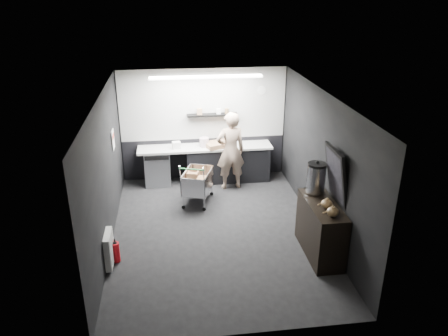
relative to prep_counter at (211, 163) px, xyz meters
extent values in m
plane|color=black|center=(-0.14, -2.42, -0.46)|extent=(5.50, 5.50, 0.00)
plane|color=silver|center=(-0.14, -2.42, 2.24)|extent=(5.50, 5.50, 0.00)
plane|color=black|center=(-0.14, 0.33, 0.89)|extent=(5.50, 0.00, 5.50)
plane|color=black|center=(-0.14, -5.17, 0.89)|extent=(5.50, 0.00, 5.50)
plane|color=black|center=(-2.14, -2.42, 0.89)|extent=(0.00, 5.50, 5.50)
plane|color=black|center=(1.86, -2.42, 0.89)|extent=(0.00, 5.50, 5.50)
cube|color=#B4B5B0|center=(-0.14, 0.31, 1.39)|extent=(3.95, 0.02, 1.70)
cube|color=black|center=(-0.14, 0.31, 0.04)|extent=(3.95, 0.02, 1.00)
cube|color=black|center=(0.06, 0.20, 1.16)|extent=(1.20, 0.22, 0.04)
cylinder|color=white|center=(1.26, 0.30, 1.69)|extent=(0.20, 0.03, 0.20)
cube|color=white|center=(-2.12, -1.12, 1.09)|extent=(0.02, 0.30, 0.40)
cube|color=red|center=(-2.11, -1.12, 1.16)|extent=(0.02, 0.22, 0.10)
cube|color=white|center=(-2.08, -3.32, -0.11)|extent=(0.10, 0.50, 0.60)
cube|color=white|center=(-0.14, -0.57, 2.21)|extent=(2.40, 0.20, 0.04)
cube|color=black|center=(0.41, 0.00, -0.03)|extent=(2.00, 0.56, 0.85)
cube|color=beige|center=(-0.14, 0.00, 0.42)|extent=(3.20, 0.60, 0.05)
cube|color=#9EA0A5|center=(-1.29, 0.00, -0.03)|extent=(0.60, 0.58, 0.85)
cube|color=black|center=(-1.29, -0.30, 0.32)|extent=(0.56, 0.02, 0.10)
imported|color=beige|center=(0.42, -0.45, 0.47)|extent=(0.73, 0.53, 1.86)
cube|color=silver|center=(-0.41, -1.10, -0.15)|extent=(0.78, 0.96, 0.02)
cube|color=silver|center=(-0.67, -1.10, 0.06)|extent=(0.28, 0.80, 0.44)
cube|color=silver|center=(-0.15, -1.10, 0.06)|extent=(0.28, 0.80, 0.44)
cube|color=silver|center=(-0.41, -1.51, 0.06)|extent=(0.52, 0.19, 0.44)
cube|color=silver|center=(-0.41, -0.70, 0.06)|extent=(0.52, 0.19, 0.44)
cylinder|color=silver|center=(-0.64, -1.48, -0.29)|extent=(0.02, 0.02, 0.29)
cylinder|color=silver|center=(-0.18, -1.48, -0.29)|extent=(0.02, 0.02, 0.29)
cylinder|color=silver|center=(-0.64, -0.73, -0.29)|extent=(0.02, 0.02, 0.29)
cylinder|color=silver|center=(-0.18, -0.73, -0.29)|extent=(0.02, 0.02, 0.29)
cylinder|color=#24843C|center=(-0.41, -1.57, 0.52)|extent=(0.52, 0.20, 0.03)
cube|color=brown|center=(-0.52, -1.00, 0.04)|extent=(0.32, 0.35, 0.37)
cube|color=brown|center=(-0.27, -1.22, 0.02)|extent=(0.29, 0.33, 0.33)
cylinder|color=black|center=(-0.64, -1.48, -0.42)|extent=(0.08, 0.05, 0.08)
cylinder|color=black|center=(-0.64, -0.73, -0.42)|extent=(0.08, 0.05, 0.08)
cylinder|color=black|center=(-0.18, -1.48, -0.42)|extent=(0.08, 0.05, 0.08)
cylinder|color=black|center=(-0.18, -0.73, -0.42)|extent=(0.08, 0.05, 0.08)
cube|color=black|center=(1.60, -3.39, 0.04)|extent=(0.50, 1.33, 0.99)
cylinder|color=silver|center=(1.60, -2.95, 0.81)|extent=(0.33, 0.33, 0.51)
cylinder|color=black|center=(1.60, -2.95, 1.09)|extent=(0.33, 0.33, 0.04)
sphere|color=black|center=(1.60, -2.95, 1.13)|extent=(0.06, 0.06, 0.06)
ellipsoid|color=brown|center=(1.60, -3.56, 0.63)|extent=(0.20, 0.20, 0.16)
ellipsoid|color=brown|center=(1.60, -3.83, 0.63)|extent=(0.20, 0.20, 0.16)
cube|color=black|center=(1.80, -3.34, 1.03)|extent=(0.22, 0.77, 0.99)
cube|color=black|center=(1.78, -3.34, 1.03)|extent=(0.16, 0.66, 0.85)
cylinder|color=#B70C13|center=(-1.99, -3.21, -0.25)|extent=(0.14, 0.14, 0.36)
cone|color=black|center=(-1.99, -3.21, -0.05)|extent=(0.09, 0.09, 0.05)
cylinder|color=black|center=(-1.99, -3.21, -0.01)|extent=(0.03, 0.03, 0.05)
cube|color=#987351|center=(0.15, -0.05, 0.50)|extent=(0.64, 0.56, 0.11)
cylinder|color=beige|center=(-0.15, 0.00, 0.55)|extent=(0.22, 0.22, 0.22)
cube|color=white|center=(-0.82, -0.05, 0.53)|extent=(0.21, 0.17, 0.17)
camera|label=1|loc=(-0.95, -9.78, 4.02)|focal=35.00mm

